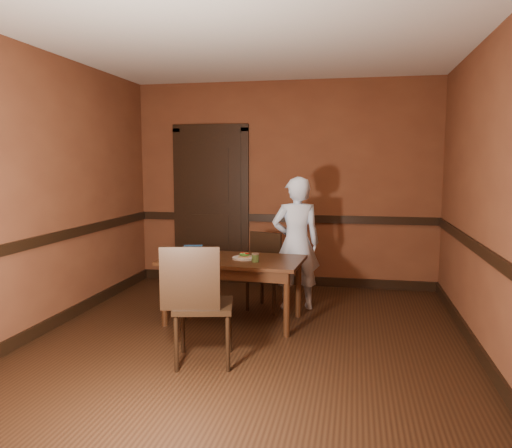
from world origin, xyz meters
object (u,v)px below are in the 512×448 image
at_px(dining_table, 233,290).
at_px(cheese_saucer, 195,255).
at_px(food_tub, 193,250).
at_px(sandwich_plate, 244,257).
at_px(sauce_jar, 255,258).
at_px(chair_near, 204,303).
at_px(chair_far, 268,272).
at_px(person, 296,243).

height_order(dining_table, cheese_saucer, cheese_saucer).
bearing_deg(food_tub, sandwich_plate, -31.42).
bearing_deg(sauce_jar, dining_table, 153.08).
relative_size(sandwich_plate, food_tub, 1.10).
height_order(chair_near, sauce_jar, chair_near).
distance_m(dining_table, food_tub, 0.64).
height_order(chair_near, cheese_saucer, chair_near).
height_order(sandwich_plate, cheese_saucer, sandwich_plate).
bearing_deg(sauce_jar, cheese_saucer, 168.29).
bearing_deg(sauce_jar, chair_far, 88.36).
relative_size(chair_far, chair_near, 0.85).
bearing_deg(chair_far, sandwich_plate, -89.09).
bearing_deg(cheese_saucer, sandwich_plate, -0.44).
xyz_separation_m(chair_far, person, (0.30, 0.10, 0.32)).
bearing_deg(person, sandwich_plate, 36.52).
xyz_separation_m(sauce_jar, food_tub, (-0.75, 0.32, -0.00)).
bearing_deg(chair_far, dining_table, -100.54).
xyz_separation_m(dining_table, sauce_jar, (0.26, -0.13, 0.38)).
distance_m(chair_near, cheese_saucer, 1.18).
relative_size(sandwich_plate, cheese_saucer, 1.70).
bearing_deg(dining_table, cheese_saucer, -177.47).
relative_size(dining_table, food_tub, 6.24).
xyz_separation_m(chair_far, food_tub, (-0.77, -0.31, 0.28)).
relative_size(chair_far, person, 0.57).
xyz_separation_m(chair_near, food_tub, (-0.51, 1.27, 0.21)).
relative_size(chair_near, person, 0.67).
bearing_deg(chair_near, chair_far, -111.54).
bearing_deg(dining_table, chair_near, -85.40).
bearing_deg(food_tub, sauce_jar, -37.65).
relative_size(cheese_saucer, food_tub, 0.65).
height_order(person, cheese_saucer, person).
relative_size(person, sandwich_plate, 5.94).
height_order(dining_table, food_tub, food_tub).
bearing_deg(food_tub, cheese_saucer, -80.48).
relative_size(chair_near, food_tub, 4.39).
relative_size(dining_table, sauce_jar, 16.36).
height_order(chair_near, food_tub, chair_near).
xyz_separation_m(dining_table, chair_near, (0.02, -1.08, 0.17)).
relative_size(dining_table, sandwich_plate, 5.65).
relative_size(dining_table, cheese_saucer, 9.61).
xyz_separation_m(sauce_jar, cheese_saucer, (-0.67, 0.14, -0.03)).
bearing_deg(cheese_saucer, sauce_jar, -11.71).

